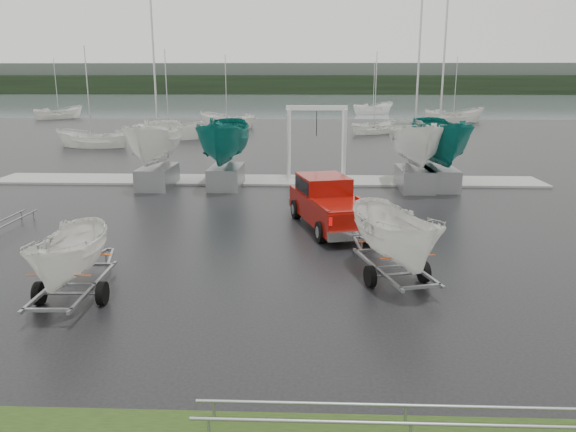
# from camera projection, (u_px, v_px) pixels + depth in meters

# --- Properties ---
(ground_plane) EXTENTS (120.00, 120.00, 0.00)m
(ground_plane) POSITION_uv_depth(u_px,v_px,m) (237.00, 253.00, 18.48)
(ground_plane) COLOR black
(ground_plane) RESTS_ON ground
(lake) EXTENTS (300.00, 300.00, 0.00)m
(lake) POSITION_uv_depth(u_px,v_px,m) (299.00, 105.00, 115.44)
(lake) COLOR slate
(lake) RESTS_ON ground
(dock) EXTENTS (30.00, 3.00, 0.12)m
(dock) POSITION_uv_depth(u_px,v_px,m) (267.00, 180.00, 31.07)
(dock) COLOR gray
(dock) RESTS_ON ground
(treeline) EXTENTS (300.00, 8.00, 6.00)m
(treeline) POSITION_uv_depth(u_px,v_px,m) (303.00, 85.00, 182.58)
(treeline) COLOR black
(treeline) RESTS_ON ground
(far_hill) EXTENTS (300.00, 6.00, 10.00)m
(far_hill) POSITION_uv_depth(u_px,v_px,m) (304.00, 78.00, 189.85)
(far_hill) COLOR #4C5651
(far_hill) RESTS_ON ground
(pickup_truck) EXTENTS (3.33, 5.90, 1.86)m
(pickup_truck) POSITION_uv_depth(u_px,v_px,m) (328.00, 201.00, 21.54)
(pickup_truck) COLOR maroon
(pickup_truck) RESTS_ON ground
(trailer_hitched) EXTENTS (2.10, 3.78, 4.90)m
(trailer_hitched) POSITION_uv_depth(u_px,v_px,m) (398.00, 190.00, 15.20)
(trailer_hitched) COLOR gray
(trailer_hitched) RESTS_ON ground
(trailer_parked) EXTENTS (1.80, 3.64, 4.27)m
(trailer_parked) POSITION_uv_depth(u_px,v_px,m) (66.00, 214.00, 13.91)
(trailer_parked) COLOR gray
(trailer_parked) RESTS_ON ground
(boat_hoist) EXTENTS (3.30, 2.18, 4.12)m
(boat_hoist) POSITION_uv_depth(u_px,v_px,m) (316.00, 133.00, 30.33)
(boat_hoist) COLOR silver
(boat_hoist) RESTS_ON ground
(keelboat_0) EXTENTS (2.37, 3.20, 10.54)m
(keelboat_0) POSITION_uv_depth(u_px,v_px,m) (154.00, 114.00, 28.44)
(keelboat_0) COLOR gray
(keelboat_0) RESTS_ON ground
(keelboat_1) EXTENTS (2.46, 3.20, 7.65)m
(keelboat_1) POSITION_uv_depth(u_px,v_px,m) (225.00, 111.00, 28.47)
(keelboat_1) COLOR gray
(keelboat_1) RESTS_ON ground
(keelboat_2) EXTENTS (2.45, 3.20, 10.62)m
(keelboat_2) POSITION_uv_depth(u_px,v_px,m) (418.00, 113.00, 27.91)
(keelboat_2) COLOR gray
(keelboat_2) RESTS_ON ground
(keelboat_3) EXTENTS (2.53, 3.20, 10.71)m
(keelboat_3) POSITION_uv_depth(u_px,v_px,m) (443.00, 109.00, 28.12)
(keelboat_3) COLOR gray
(keelboat_3) RESTS_ON ground
(mast_rack_2) EXTENTS (7.00, 0.56, 0.06)m
(mast_rack_2) POSITION_uv_depth(u_px,v_px,m) (408.00, 414.00, 9.03)
(mast_rack_2) COLOR gray
(mast_rack_2) RESTS_ON ground
(moored_boat_0) EXTENTS (2.61, 2.55, 11.09)m
(moored_boat_0) POSITION_uv_depth(u_px,v_px,m) (93.00, 147.00, 45.77)
(moored_boat_0) COLOR silver
(moored_boat_0) RESTS_ON ground
(moored_boat_1) EXTENTS (3.46, 3.42, 11.51)m
(moored_boat_1) POSITION_uv_depth(u_px,v_px,m) (227.00, 127.00, 63.66)
(moored_boat_1) COLOR silver
(moored_boat_1) RESTS_ON ground
(moored_boat_2) EXTENTS (2.98, 2.96, 10.81)m
(moored_boat_2) POSITION_uv_depth(u_px,v_px,m) (374.00, 134.00, 56.64)
(moored_boat_2) COLOR silver
(moored_boat_2) RESTS_ON ground
(moored_boat_3) EXTENTS (2.89, 2.82, 11.74)m
(moored_boat_3) POSITION_uv_depth(u_px,v_px,m) (453.00, 122.00, 70.94)
(moored_boat_3) COLOR silver
(moored_boat_3) RESTS_ON ground
(moored_boat_4) EXTENTS (3.70, 3.70, 11.44)m
(moored_boat_4) POSITION_uv_depth(u_px,v_px,m) (59.00, 119.00, 76.89)
(moored_boat_4) COLOR silver
(moored_boat_4) RESTS_ON ground
(moored_boat_5) EXTENTS (3.95, 3.92, 11.73)m
(moored_boat_5) POSITION_uv_depth(u_px,v_px,m) (373.00, 114.00, 86.08)
(moored_boat_5) COLOR silver
(moored_boat_5) RESTS_ON ground
(moored_boat_6) EXTENTS (2.79, 2.73, 11.34)m
(moored_boat_6) POSITION_uv_depth(u_px,v_px,m) (169.00, 139.00, 51.62)
(moored_boat_6) COLOR silver
(moored_boat_6) RESTS_ON ground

